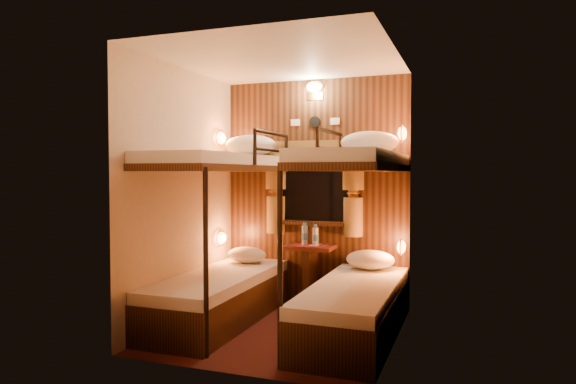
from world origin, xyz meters
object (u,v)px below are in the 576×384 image
at_px(table, 310,268).
at_px(bunk_left, 220,263).
at_px(bunk_right, 355,271).
at_px(bottle_right, 315,237).
at_px(bottle_left, 305,235).

bearing_deg(table, bunk_left, -129.67).
bearing_deg(bunk_right, bottle_right, 127.75).
distance_m(bunk_left, table, 1.02).
height_order(bunk_left, bottle_left, bunk_left).
distance_m(bunk_left, bottle_left, 1.00).
bearing_deg(bunk_right, bunk_left, 180.00).
distance_m(bottle_left, bottle_right, 0.13).
height_order(table, bottle_right, bottle_right).
xyz_separation_m(bunk_right, bottle_right, (-0.58, 0.75, 0.19)).
relative_size(bottle_left, bottle_right, 1.07).
relative_size(table, bottle_left, 2.73).
bearing_deg(bottle_right, bottle_left, 167.54).
bearing_deg(bunk_left, bottle_left, 52.60).
bearing_deg(bottle_right, bunk_left, -133.77).
distance_m(bunk_right, bottle_right, 0.96).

